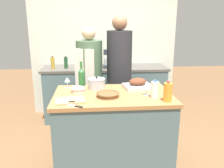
{
  "coord_description": "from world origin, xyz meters",
  "views": [
    {
      "loc": [
        -0.22,
        -2.46,
        1.71
      ],
      "look_at": [
        0.0,
        0.12,
        1.0
      ],
      "focal_mm": 38.0,
      "sensor_mm": 36.0,
      "label": 1
    }
  ],
  "objects_px": {
    "roasting_pan": "(138,84)",
    "knife_chef": "(74,106)",
    "knife_paring": "(71,97)",
    "condiment_bottle_extra": "(66,63)",
    "mixing_bowl": "(78,89)",
    "milk_jug": "(155,90)",
    "wine_bottle_green": "(82,77)",
    "wine_glass_left": "(67,80)",
    "cutting_board": "(70,100)",
    "condiment_bottle_short": "(125,62)",
    "juice_jug": "(168,92)",
    "wicker_basket": "(108,94)",
    "stand_mixer": "(109,60)",
    "person_cook_aproned": "(90,78)",
    "wine_glass_right": "(146,87)",
    "stock_pot": "(97,84)",
    "condiment_bottle_tall": "(53,63)",
    "knife_bread": "(67,102)",
    "person_cook_guest": "(119,72)"
  },
  "relations": [
    {
      "from": "roasting_pan",
      "to": "wine_glass_left",
      "type": "relative_size",
      "value": 2.71
    },
    {
      "from": "knife_chef",
      "to": "condiment_bottle_extra",
      "type": "relative_size",
      "value": 0.93
    },
    {
      "from": "wicker_basket",
      "to": "stand_mixer",
      "type": "xyz_separation_m",
      "value": [
        0.12,
        1.54,
        0.1
      ]
    },
    {
      "from": "roasting_pan",
      "to": "knife_chef",
      "type": "bearing_deg",
      "value": -143.0
    },
    {
      "from": "roasting_pan",
      "to": "juice_jug",
      "type": "relative_size",
      "value": 1.7
    },
    {
      "from": "person_cook_aproned",
      "to": "wine_glass_left",
      "type": "bearing_deg",
      "value": -91.48
    },
    {
      "from": "wine_bottle_green",
      "to": "milk_jug",
      "type": "bearing_deg",
      "value": -30.42
    },
    {
      "from": "juice_jug",
      "to": "person_cook_aproned",
      "type": "height_order",
      "value": "person_cook_aproned"
    },
    {
      "from": "wine_bottle_green",
      "to": "person_cook_aproned",
      "type": "height_order",
      "value": "person_cook_aproned"
    },
    {
      "from": "knife_chef",
      "to": "person_cook_aproned",
      "type": "relative_size",
      "value": 0.12
    },
    {
      "from": "wine_glass_left",
      "to": "person_cook_aproned",
      "type": "relative_size",
      "value": 0.08
    },
    {
      "from": "knife_bread",
      "to": "juice_jug",
      "type": "bearing_deg",
      "value": -0.52
    },
    {
      "from": "cutting_board",
      "to": "condiment_bottle_extra",
      "type": "height_order",
      "value": "condiment_bottle_extra"
    },
    {
      "from": "mixing_bowl",
      "to": "milk_jug",
      "type": "height_order",
      "value": "milk_jug"
    },
    {
      "from": "stock_pot",
      "to": "condiment_bottle_extra",
      "type": "xyz_separation_m",
      "value": [
        -0.48,
        1.28,
        0.03
      ]
    },
    {
      "from": "cutting_board",
      "to": "knife_paring",
      "type": "height_order",
      "value": "cutting_board"
    },
    {
      "from": "stand_mixer",
      "to": "person_cook_aproned",
      "type": "height_order",
      "value": "person_cook_aproned"
    },
    {
      "from": "knife_paring",
      "to": "condiment_bottle_extra",
      "type": "bearing_deg",
      "value": 97.61
    },
    {
      "from": "condiment_bottle_short",
      "to": "juice_jug",
      "type": "bearing_deg",
      "value": -83.84
    },
    {
      "from": "wine_bottle_green",
      "to": "stand_mixer",
      "type": "distance_m",
      "value": 1.24
    },
    {
      "from": "juice_jug",
      "to": "condiment_bottle_extra",
      "type": "relative_size",
      "value": 1.01
    },
    {
      "from": "knife_paring",
      "to": "milk_jug",
      "type": "bearing_deg",
      "value": -6.03
    },
    {
      "from": "wine_bottle_green",
      "to": "wine_glass_left",
      "type": "distance_m",
      "value": 0.17
    },
    {
      "from": "juice_jug",
      "to": "condiment_bottle_extra",
      "type": "height_order",
      "value": "juice_jug"
    },
    {
      "from": "condiment_bottle_tall",
      "to": "person_cook_guest",
      "type": "relative_size",
      "value": 0.12
    },
    {
      "from": "milk_jug",
      "to": "person_cook_aproned",
      "type": "relative_size",
      "value": 0.12
    },
    {
      "from": "mixing_bowl",
      "to": "person_cook_aproned",
      "type": "height_order",
      "value": "person_cook_aproned"
    },
    {
      "from": "roasting_pan",
      "to": "milk_jug",
      "type": "height_order",
      "value": "milk_jug"
    },
    {
      "from": "condiment_bottle_tall",
      "to": "wine_glass_left",
      "type": "bearing_deg",
      "value": -73.6
    },
    {
      "from": "condiment_bottle_extra",
      "to": "stand_mixer",
      "type": "bearing_deg",
      "value": -2.88
    },
    {
      "from": "roasting_pan",
      "to": "stand_mixer",
      "type": "relative_size",
      "value": 1.11
    },
    {
      "from": "wine_bottle_green",
      "to": "wine_glass_right",
      "type": "bearing_deg",
      "value": -27.35
    },
    {
      "from": "wicker_basket",
      "to": "mixing_bowl",
      "type": "bearing_deg",
      "value": 149.03
    },
    {
      "from": "knife_chef",
      "to": "condiment_bottle_extra",
      "type": "height_order",
      "value": "condiment_bottle_extra"
    },
    {
      "from": "juice_jug",
      "to": "cutting_board",
      "type": "bearing_deg",
      "value": 175.15
    },
    {
      "from": "knife_paring",
      "to": "knife_chef",
      "type": "bearing_deg",
      "value": -80.26
    },
    {
      "from": "roasting_pan",
      "to": "cutting_board",
      "type": "distance_m",
      "value": 0.85
    },
    {
      "from": "roasting_pan",
      "to": "stand_mixer",
      "type": "bearing_deg",
      "value": 101.11
    },
    {
      "from": "juice_jug",
      "to": "condiment_bottle_tall",
      "type": "bearing_deg",
      "value": 128.31
    },
    {
      "from": "cutting_board",
      "to": "knife_paring",
      "type": "xyz_separation_m",
      "value": [
        0.0,
        0.13,
        -0.01
      ]
    },
    {
      "from": "wicker_basket",
      "to": "wine_glass_right",
      "type": "height_order",
      "value": "wine_glass_right"
    },
    {
      "from": "mixing_bowl",
      "to": "wine_glass_left",
      "type": "bearing_deg",
      "value": 126.89
    },
    {
      "from": "milk_jug",
      "to": "wine_glass_left",
      "type": "height_order",
      "value": "milk_jug"
    },
    {
      "from": "milk_jug",
      "to": "condiment_bottle_extra",
      "type": "relative_size",
      "value": 0.94
    },
    {
      "from": "cutting_board",
      "to": "wine_glass_left",
      "type": "bearing_deg",
      "value": 98.24
    },
    {
      "from": "wicker_basket",
      "to": "wine_glass_left",
      "type": "height_order",
      "value": "wine_glass_left"
    },
    {
      "from": "mixing_bowl",
      "to": "juice_jug",
      "type": "relative_size",
      "value": 0.79
    },
    {
      "from": "mixing_bowl",
      "to": "person_cook_guest",
      "type": "height_order",
      "value": "person_cook_guest"
    },
    {
      "from": "person_cook_aproned",
      "to": "stock_pot",
      "type": "bearing_deg",
      "value": -59.7
    },
    {
      "from": "mixing_bowl",
      "to": "person_cook_guest",
      "type": "xyz_separation_m",
      "value": [
        0.54,
        0.7,
        0.03
      ]
    }
  ]
}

